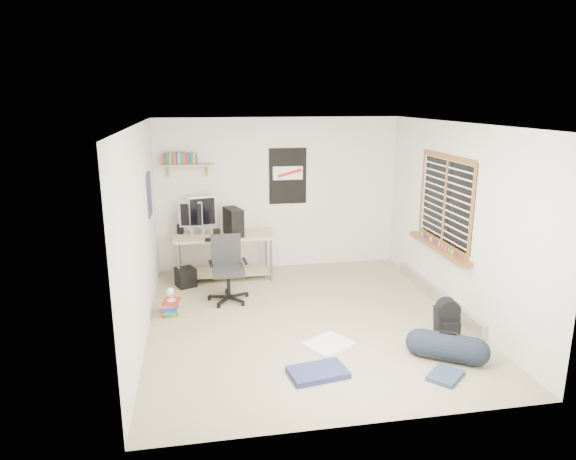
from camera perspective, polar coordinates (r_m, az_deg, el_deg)
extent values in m
cube|color=gray|center=(6.78, 2.08, -9.96)|extent=(4.00, 4.50, 0.01)
cube|color=white|center=(6.18, 2.29, 11.75)|extent=(4.00, 4.50, 0.01)
cube|color=silver|center=(8.53, -1.04, 4.02)|extent=(4.00, 0.01, 2.50)
cube|color=silver|center=(6.26, -16.06, -0.42)|extent=(0.01, 4.50, 2.50)
cube|color=silver|center=(7.06, 18.30, 1.06)|extent=(0.01, 4.50, 2.50)
cube|color=tan|center=(8.22, -7.08, -2.85)|extent=(1.68, 1.20, 0.70)
cube|color=#B1B2B7|center=(8.17, -10.70, 0.81)|extent=(0.37, 0.13, 0.40)
cube|color=#B5B5BA|center=(8.17, -9.40, 1.15)|extent=(0.45, 0.20, 0.48)
cube|color=black|center=(8.01, -6.09, 0.87)|extent=(0.31, 0.46, 0.44)
cube|color=black|center=(7.86, -7.66, -1.04)|extent=(0.44, 0.17, 0.02)
cube|color=black|center=(8.26, -11.88, 0.06)|extent=(0.11, 0.11, 0.17)
cube|color=black|center=(7.84, -7.91, -0.51)|extent=(0.11, 0.11, 0.18)
cube|color=#262628|center=(7.25, -6.68, -4.20)|extent=(0.64, 0.64, 0.93)
cube|color=tan|center=(8.23, -11.02, 7.11)|extent=(0.80, 0.22, 0.24)
cube|color=black|center=(8.48, -0.02, 6.01)|extent=(0.62, 0.03, 0.92)
cube|color=navy|center=(7.37, -15.15, 3.83)|extent=(0.02, 0.42, 0.60)
cube|color=brown|center=(7.25, 16.94, 3.13)|extent=(0.10, 1.50, 1.26)
cube|color=#B7B2A8|center=(7.62, 16.22, -6.94)|extent=(0.08, 2.50, 0.18)
cube|color=black|center=(6.53, 17.24, -9.64)|extent=(0.29, 0.24, 0.37)
cylinder|color=black|center=(6.02, 17.25, -12.41)|extent=(0.43, 0.43, 0.60)
cube|color=white|center=(6.12, 4.51, -12.56)|extent=(0.65, 0.62, 0.04)
cube|color=navy|center=(5.54, 3.34, -15.52)|extent=(0.65, 0.47, 0.06)
cube|color=navy|center=(5.73, 17.09, -15.19)|extent=(0.46, 0.46, 0.05)
cube|color=brown|center=(7.02, -12.98, -8.06)|extent=(0.52, 0.44, 0.32)
cube|color=white|center=(6.92, -12.93, -6.36)|extent=(0.17, 0.21, 0.18)
cube|color=black|center=(8.01, -11.30, -5.20)|extent=(0.35, 0.35, 0.30)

